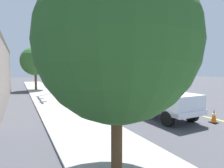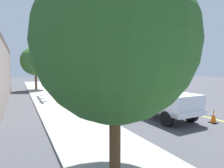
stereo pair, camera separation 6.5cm
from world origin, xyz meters
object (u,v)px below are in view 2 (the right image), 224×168
object	(u,v)px
service_pickup_truck	(158,100)
traffic_cone_mid_front	(94,88)
passing_minivan	(107,82)
traffic_signal_mast	(55,50)
utility_bucket_truck	(94,82)
traffic_cone_leading	(214,116)

from	to	relation	value
service_pickup_truck	traffic_cone_mid_front	world-z (taller)	service_pickup_truck
passing_minivan	traffic_signal_mast	xyz separation A→B (m)	(-6.05, 8.61, 4.42)
traffic_cone_mid_front	utility_bucket_truck	bearing A→B (deg)	163.85
traffic_cone_leading	traffic_cone_mid_front	distance (m)	18.25
service_pickup_truck	passing_minivan	world-z (taller)	service_pickup_truck
utility_bucket_truck	traffic_signal_mast	distance (m)	5.96
passing_minivan	traffic_cone_mid_front	distance (m)	4.57
service_pickup_truck	passing_minivan	bearing A→B (deg)	-8.99
utility_bucket_truck	service_pickup_truck	bearing A→B (deg)	-173.62
utility_bucket_truck	traffic_cone_mid_front	size ratio (longest dim) A/B	11.61
passing_minivan	utility_bucket_truck	bearing A→B (deg)	150.67
service_pickup_truck	passing_minivan	xyz separation A→B (m)	(19.13, -3.03, -0.15)
utility_bucket_truck	traffic_cone_leading	xyz separation A→B (m)	(-13.79, -3.48, -1.20)
traffic_cone_mid_front	traffic_signal_mast	size ratio (longest dim) A/B	0.09
service_pickup_truck	passing_minivan	distance (m)	19.37
passing_minivan	traffic_cone_leading	size ratio (longest dim) A/B	6.12
service_pickup_truck	traffic_cone_leading	world-z (taller)	service_pickup_truck
passing_minivan	traffic_cone_leading	xyz separation A→B (m)	(-21.46, 0.83, -0.57)
service_pickup_truck	traffic_cone_mid_front	xyz separation A→B (m)	(15.78, 0.03, -0.76)
traffic_signal_mast	traffic_cone_leading	bearing A→B (deg)	-153.20
service_pickup_truck	traffic_signal_mast	xyz separation A→B (m)	(13.08, 5.59, 4.28)
service_pickup_truck	traffic_cone_mid_front	bearing A→B (deg)	0.10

